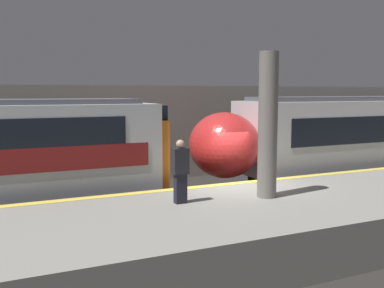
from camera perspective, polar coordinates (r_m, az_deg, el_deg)
name	(u,v)px	position (r m, az deg, el deg)	size (l,w,h in m)	color
ground_plane	(231,219)	(13.62, 5.02, -9.52)	(120.00, 120.00, 0.00)	#282623
platform	(279,222)	(11.59, 10.93, -9.64)	(40.00, 4.67, 1.13)	gray
station_rear_barrier	(153,133)	(19.19, -4.93, 1.36)	(50.00, 0.15, 4.05)	#9E998E
support_pillar_near	(268,125)	(11.41, 9.60, 2.34)	(0.49, 0.49, 3.66)	slate
person_waiting	(180,170)	(10.74, -1.49, -3.35)	(0.38, 0.24, 1.54)	black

